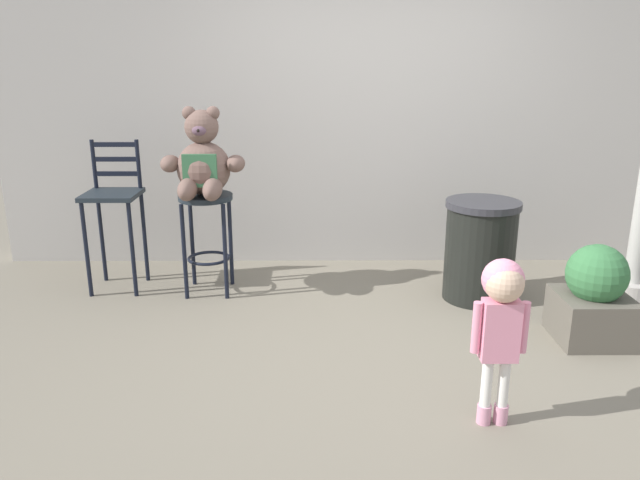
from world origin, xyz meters
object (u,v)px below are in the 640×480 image
child_walking (502,307)px  trash_bin (480,250)px  teddy_bear (203,164)px  bar_stool_with_teddy (207,222)px  planter_with_shrub (594,297)px  bar_chair_empty (114,204)px

child_walking → trash_bin: bearing=-29.0°
teddy_bear → trash_bin: teddy_bear is taller
bar_stool_with_teddy → teddy_bear: teddy_bear is taller
planter_with_shrub → bar_chair_empty: bearing=163.6°
bar_stool_with_teddy → planter_with_shrub: 2.77m
planter_with_shrub → child_walking: bearing=-133.7°
child_walking → trash_bin: size_ratio=1.13×
child_walking → trash_bin: child_walking is taller
child_walking → trash_bin: (0.35, 1.66, -0.24)m
teddy_bear → child_walking: (1.72, -1.79, -0.39)m
teddy_bear → trash_bin: size_ratio=0.86×
bar_chair_empty → teddy_bear: bearing=-10.4°
teddy_bear → bar_chair_empty: (-0.73, 0.13, -0.33)m
teddy_bear → bar_chair_empty: size_ratio=0.56×
bar_stool_with_teddy → child_walking: size_ratio=0.90×
child_walking → planter_with_shrub: child_walking is taller
trash_bin → bar_chair_empty: bar_chair_empty is taller
teddy_bear → child_walking: bearing=-46.2°
trash_bin → bar_chair_empty: bearing=174.6°
trash_bin → child_walking: bearing=-101.8°
teddy_bear → planter_with_shrub: (2.61, -0.85, -0.72)m
teddy_bear → planter_with_shrub: 2.84m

